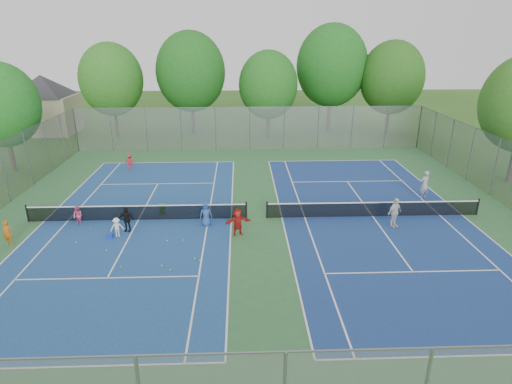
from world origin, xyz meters
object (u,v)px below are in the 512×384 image
at_px(ball_hopper, 162,209).
at_px(instructor, 425,185).
at_px(net_right, 373,209).
at_px(ball_crate, 110,235).
at_px(net_left, 138,213).

bearing_deg(ball_hopper, instructor, 6.71).
height_order(ball_hopper, instructor, instructor).
bearing_deg(net_right, ball_crate, -171.37).
xyz_separation_m(ball_crate, instructor, (19.28, 5.19, 0.81)).
bearing_deg(instructor, ball_hopper, -12.63).
xyz_separation_m(net_right, ball_crate, (-15.02, -2.28, -0.32)).
bearing_deg(ball_crate, instructor, 15.07).
distance_m(net_left, instructor, 18.50).
bearing_deg(ball_hopper, ball_crate, -125.55).
bearing_deg(instructor, ball_crate, -4.27).
relative_size(net_left, ball_crate, 40.78).
relative_size(ball_crate, ball_hopper, 0.50).
height_order(net_right, ball_hopper, net_right).
distance_m(net_right, instructor, 5.18).
height_order(net_left, ball_hopper, net_left).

